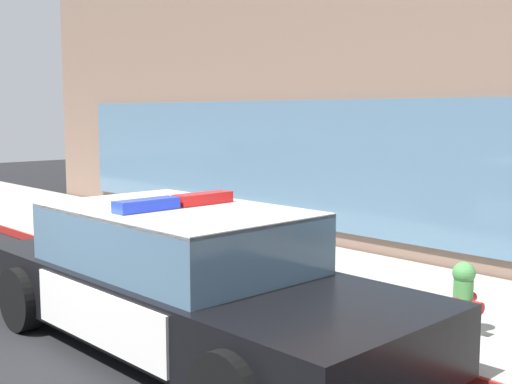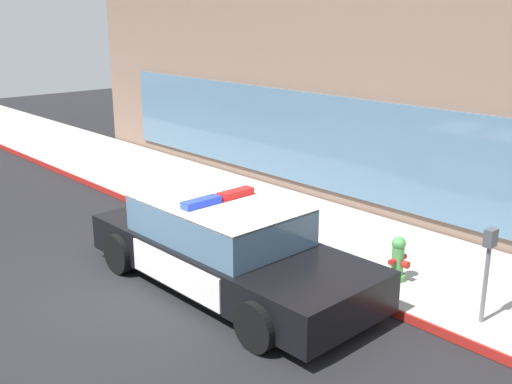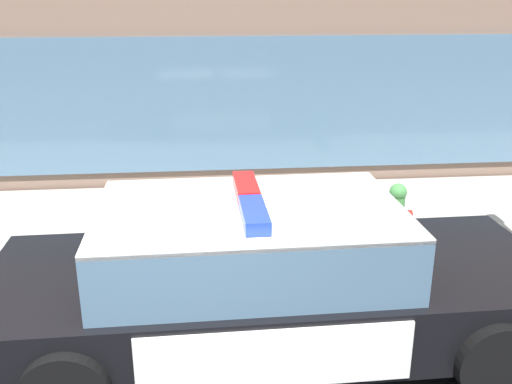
# 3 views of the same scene
# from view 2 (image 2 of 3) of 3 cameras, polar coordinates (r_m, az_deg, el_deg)

# --- Properties ---
(ground) EXTENTS (48.00, 48.00, 0.00)m
(ground) POSITION_cam_2_polar(r_m,az_deg,el_deg) (9.72, -12.18, -9.41)
(ground) COLOR black
(sidewalk) EXTENTS (48.00, 3.16, 0.15)m
(sidewalk) POSITION_cam_2_polar(r_m,az_deg,el_deg) (12.03, 4.67, -3.52)
(sidewalk) COLOR #B2ADA3
(sidewalk) RESTS_ON ground
(curb_red_paint) EXTENTS (28.80, 0.04, 0.14)m
(curb_red_paint) POSITION_cam_2_polar(r_m,az_deg,el_deg) (10.99, -1.05, -5.45)
(curb_red_paint) COLOR maroon
(curb_red_paint) RESTS_ON ground
(police_cruiser) EXTENTS (5.10, 2.18, 1.49)m
(police_cruiser) POSITION_cam_2_polar(r_m,az_deg,el_deg) (9.52, -2.91, -5.11)
(police_cruiser) COLOR black
(police_cruiser) RESTS_ON ground
(fire_hydrant) EXTENTS (0.34, 0.39, 0.73)m
(fire_hydrant) POSITION_cam_2_polar(r_m,az_deg,el_deg) (9.74, 13.24, -6.19)
(fire_hydrant) COLOR #4C994C
(fire_hydrant) RESTS_ON sidewalk
(parking_meter) EXTENTS (0.12, 0.18, 1.34)m
(parking_meter) POSITION_cam_2_polar(r_m,az_deg,el_deg) (8.59, 21.05, -5.85)
(parking_meter) COLOR slate
(parking_meter) RESTS_ON sidewalk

